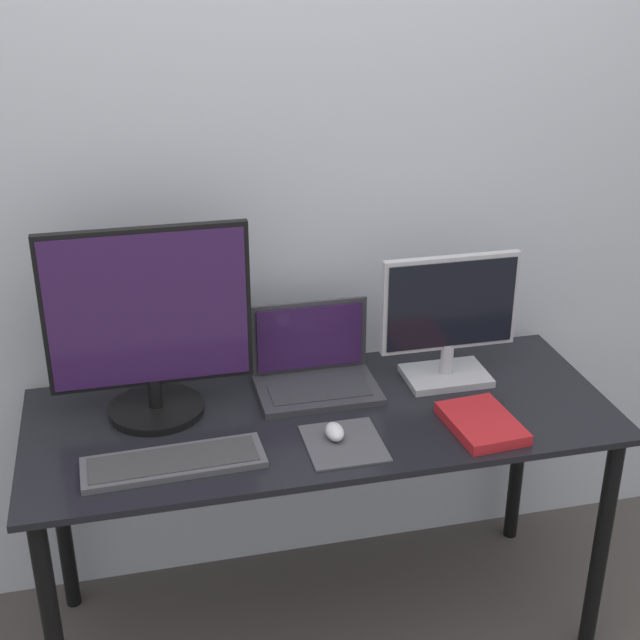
% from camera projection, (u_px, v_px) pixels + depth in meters
% --- Properties ---
extents(wall_back, '(7.00, 0.05, 2.50)m').
position_uv_depth(wall_back, '(291.00, 180.00, 2.46)').
color(wall_back, silver).
rests_on(wall_back, ground_plane).
extents(desk, '(1.54, 0.62, 0.72)m').
position_uv_depth(desk, '(322.00, 444.00, 2.39)').
color(desk, black).
rests_on(desk, ground_plane).
extents(monitor_left, '(0.52, 0.25, 0.51)m').
position_uv_depth(monitor_left, '(149.00, 326.00, 2.24)').
color(monitor_left, black).
rests_on(monitor_left, desk).
extents(monitor_right, '(0.39, 0.16, 0.37)m').
position_uv_depth(monitor_right, '(449.00, 319.00, 2.44)').
color(monitor_right, '#B2B2B7').
rests_on(monitor_right, desk).
extents(laptop, '(0.33, 0.22, 0.23)m').
position_uv_depth(laptop, '(314.00, 368.00, 2.45)').
color(laptop, '#333338').
rests_on(laptop, desk).
extents(keyboard, '(0.44, 0.15, 0.02)m').
position_uv_depth(keyboard, '(174.00, 462.00, 2.12)').
color(keyboard, '#4C4C51').
rests_on(keyboard, desk).
extents(mousepad, '(0.19, 0.21, 0.00)m').
position_uv_depth(mousepad, '(344.00, 443.00, 2.20)').
color(mousepad, '#47474C').
rests_on(mousepad, desk).
extents(mouse, '(0.05, 0.07, 0.04)m').
position_uv_depth(mouse, '(335.00, 432.00, 2.22)').
color(mouse, silver).
rests_on(mouse, mousepad).
extents(book, '(0.18, 0.24, 0.03)m').
position_uv_depth(book, '(482.00, 423.00, 2.27)').
color(book, red).
rests_on(book, desk).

